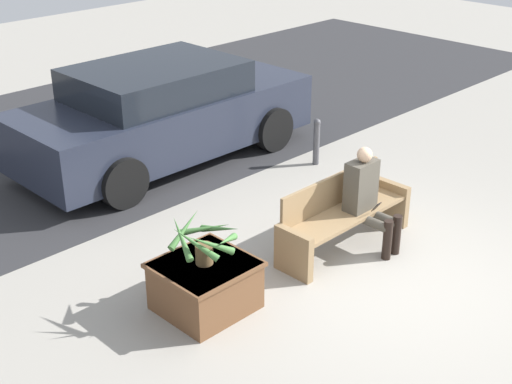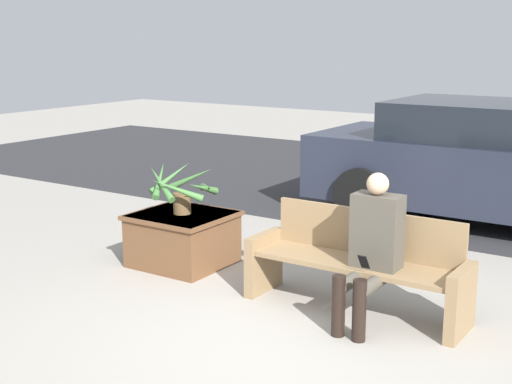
{
  "view_description": "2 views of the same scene",
  "coord_description": "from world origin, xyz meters",
  "px_view_note": "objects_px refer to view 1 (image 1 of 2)",
  "views": [
    {
      "loc": [
        -5.61,
        -3.54,
        4.12
      ],
      "look_at": [
        -0.83,
        1.25,
        0.91
      ],
      "focal_mm": 50.0,
      "sensor_mm": 36.0,
      "label": 1
    },
    {
      "loc": [
        2.59,
        -4.21,
        2.22
      ],
      "look_at": [
        -1.07,
        1.33,
        0.76
      ],
      "focal_mm": 50.0,
      "sensor_mm": 36.0,
      "label": 2
    }
  ],
  "objects_px": {
    "bench": "(342,214)",
    "potted_plant": "(204,241)",
    "bollard_post": "(316,141)",
    "person_seated": "(368,195)",
    "parked_car": "(163,113)",
    "planter_box": "(205,284)"
  },
  "relations": [
    {
      "from": "potted_plant",
      "to": "parked_car",
      "type": "relative_size",
      "value": 0.17
    },
    {
      "from": "bench",
      "to": "person_seated",
      "type": "bearing_deg",
      "value": -44.2
    },
    {
      "from": "planter_box",
      "to": "parked_car",
      "type": "distance_m",
      "value": 3.99
    },
    {
      "from": "bench",
      "to": "person_seated",
      "type": "height_order",
      "value": "person_seated"
    },
    {
      "from": "planter_box",
      "to": "potted_plant",
      "type": "bearing_deg",
      "value": -133.93
    },
    {
      "from": "person_seated",
      "to": "parked_car",
      "type": "relative_size",
      "value": 0.27
    },
    {
      "from": "potted_plant",
      "to": "planter_box",
      "type": "bearing_deg",
      "value": 46.07
    },
    {
      "from": "parked_car",
      "to": "bollard_post",
      "type": "xyz_separation_m",
      "value": [
        1.45,
        -1.71,
        -0.36
      ]
    },
    {
      "from": "bench",
      "to": "parked_car",
      "type": "distance_m",
      "value": 3.51
    },
    {
      "from": "planter_box",
      "to": "potted_plant",
      "type": "relative_size",
      "value": 1.22
    },
    {
      "from": "parked_car",
      "to": "planter_box",
      "type": "bearing_deg",
      "value": -122.49
    },
    {
      "from": "bench",
      "to": "parked_car",
      "type": "xyz_separation_m",
      "value": [
        0.17,
        3.49,
        0.33
      ]
    },
    {
      "from": "planter_box",
      "to": "bollard_post",
      "type": "xyz_separation_m",
      "value": [
        3.58,
        1.63,
        0.09
      ]
    },
    {
      "from": "potted_plant",
      "to": "bollard_post",
      "type": "xyz_separation_m",
      "value": [
        3.58,
        1.63,
        -0.4
      ]
    },
    {
      "from": "bench",
      "to": "potted_plant",
      "type": "height_order",
      "value": "potted_plant"
    },
    {
      "from": "bench",
      "to": "person_seated",
      "type": "distance_m",
      "value": 0.37
    },
    {
      "from": "person_seated",
      "to": "planter_box",
      "type": "distance_m",
      "value": 2.22
    },
    {
      "from": "bench",
      "to": "parked_car",
      "type": "height_order",
      "value": "parked_car"
    },
    {
      "from": "planter_box",
      "to": "parked_car",
      "type": "relative_size",
      "value": 0.2
    },
    {
      "from": "person_seated",
      "to": "bollard_post",
      "type": "bearing_deg",
      "value": 54.22
    },
    {
      "from": "bench",
      "to": "planter_box",
      "type": "relative_size",
      "value": 2.05
    },
    {
      "from": "bollard_post",
      "to": "person_seated",
      "type": "bearing_deg",
      "value": -125.78
    }
  ]
}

